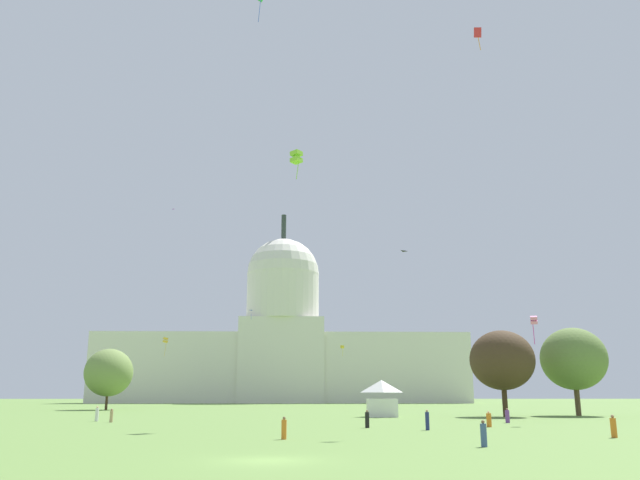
# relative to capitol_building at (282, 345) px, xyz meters

# --- Properties ---
(ground_plane) EXTENTS (800.00, 800.00, 0.00)m
(ground_plane) POSITION_rel_capitol_building_xyz_m (5.55, -196.35, -20.06)
(ground_plane) COLOR olive
(capitol_building) EXTENTS (129.91, 26.29, 68.19)m
(capitol_building) POSITION_rel_capitol_building_xyz_m (0.00, 0.00, 0.00)
(capitol_building) COLOR silver
(capitol_building) RESTS_ON ground_plane
(event_tent) EXTENTS (4.42, 4.96, 4.93)m
(event_tent) POSITION_rel_capitol_building_xyz_m (18.15, -138.26, -17.60)
(event_tent) COLOR white
(event_tent) RESTS_ON ground_plane
(tree_east_near) EXTENTS (11.66, 11.77, 12.61)m
(tree_east_near) POSITION_rel_capitol_building_xyz_m (47.04, -134.52, -11.98)
(tree_east_near) COLOR brown
(tree_east_near) RESTS_ON ground_plane
(tree_east_far) EXTENTS (10.63, 10.27, 11.84)m
(tree_east_far) POSITION_rel_capitol_building_xyz_m (35.29, -138.15, -12.38)
(tree_east_far) COLOR #42301E
(tree_east_far) RESTS_ON ground_plane
(tree_west_far) EXTENTS (10.09, 10.81, 11.92)m
(tree_west_far) POSITION_rel_capitol_building_xyz_m (-31.55, -97.50, -12.82)
(tree_west_far) COLOR #4C3823
(tree_west_far) RESTS_ON ground_plane
(person_tan_near_tree_west) EXTENTS (0.40, 0.40, 1.47)m
(person_tan_near_tree_west) POSITION_rel_capitol_building_xyz_m (-13.92, -154.63, -19.39)
(person_tan_near_tree_west) COLOR tan
(person_tan_near_tree_west) RESTS_ON ground_plane
(person_navy_back_right) EXTENTS (0.47, 0.47, 1.75)m
(person_navy_back_right) POSITION_rel_capitol_building_xyz_m (18.04, -171.02, -19.25)
(person_navy_back_right) COLOR navy
(person_navy_back_right) RESTS_ON ground_plane
(person_black_aisle_center) EXTENTS (0.49, 0.49, 1.61)m
(person_black_aisle_center) POSITION_rel_capitol_building_xyz_m (13.21, -166.99, -19.33)
(person_black_aisle_center) COLOR black
(person_black_aisle_center) RESTS_ON ground_plane
(person_orange_back_left) EXTENTS (0.50, 0.50, 1.52)m
(person_orange_back_left) POSITION_rel_capitol_building_xyz_m (5.91, -182.08, -19.37)
(person_orange_back_left) COLOR orange
(person_orange_back_left) RESTS_ON ground_plane
(person_white_back_center) EXTENTS (0.49, 0.49, 1.70)m
(person_white_back_center) POSITION_rel_capitol_building_xyz_m (-16.41, -151.75, -19.28)
(person_white_back_center) COLOR silver
(person_white_back_center) RESTS_ON ground_plane
(person_orange_mid_right) EXTENTS (0.59, 0.59, 1.60)m
(person_orange_mid_right) POSITION_rel_capitol_building_xyz_m (29.57, -181.00, -19.34)
(person_orange_mid_right) COLOR orange
(person_orange_mid_right) RESTS_ON ground_plane
(person_purple_near_tent) EXTENTS (0.65, 0.65, 1.55)m
(person_purple_near_tent) POSITION_rel_capitol_building_xyz_m (29.53, -156.98, -19.37)
(person_purple_near_tent) COLOR #703D93
(person_purple_near_tent) RESTS_ON ground_plane
(person_denim_front_center) EXTENTS (0.45, 0.45, 1.54)m
(person_denim_front_center) POSITION_rel_capitol_building_xyz_m (17.94, -188.87, -19.36)
(person_denim_front_center) COLOR #3D5684
(person_denim_front_center) RESTS_ON ground_plane
(person_orange_lawn_far_left) EXTENTS (0.66, 0.66, 1.47)m
(person_orange_lawn_far_left) POSITION_rel_capitol_building_xyz_m (24.94, -165.82, -19.41)
(person_orange_lawn_far_left) COLOR orange
(person_orange_lawn_far_left) RESTS_ON ground_plane
(kite_lime_mid) EXTENTS (1.48, 1.47, 3.21)m
(kite_lime_mid) POSITION_rel_capitol_building_xyz_m (6.36, -162.29, 8.34)
(kite_lime_mid) COLOR #8CD133
(kite_black_mid) EXTENTS (1.54, 1.12, 0.28)m
(kite_black_mid) POSITION_rel_capitol_building_xyz_m (28.89, -94.51, 12.69)
(kite_black_mid) COLOR black
(kite_blue_mid) EXTENTS (1.37, 1.67, 2.93)m
(kite_blue_mid) POSITION_rel_capitol_building_xyz_m (-9.31, -20.33, 9.38)
(kite_blue_mid) COLOR blue
(kite_violet_high) EXTENTS (1.29, 1.42, 0.34)m
(kite_violet_high) POSITION_rel_capitol_building_xyz_m (-30.10, -50.16, 34.99)
(kite_violet_high) COLOR purple
(kite_yellow_low) EXTENTS (1.24, 1.24, 3.37)m
(kite_yellow_low) POSITION_rel_capitol_building_xyz_m (19.55, -30.43, -2.85)
(kite_yellow_low) COLOR yellow
(kite_red_high) EXTENTS (0.93, 0.24, 2.86)m
(kite_red_high) POSITION_rel_capitol_building_xyz_m (26.85, -164.13, 22.78)
(kite_red_high) COLOR red
(kite_gold_low) EXTENTS (1.44, 1.41, 4.54)m
(kite_gold_low) POSITION_rel_capitol_building_xyz_m (-26.51, -70.01, -4.13)
(kite_gold_low) COLOR gold
(kite_pink_low) EXTENTS (0.89, 0.93, 3.07)m
(kite_pink_low) POSITION_rel_capitol_building_xyz_m (31.84, -160.91, -9.39)
(kite_pink_low) COLOR pink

